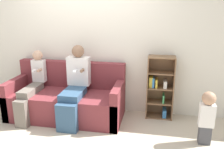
{
  "coord_description": "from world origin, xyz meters",
  "views": [
    {
      "loc": [
        1.24,
        -3.17,
        1.93
      ],
      "look_at": [
        0.52,
        0.58,
        0.81
      ],
      "focal_mm": 38.0,
      "sensor_mm": 36.0,
      "label": 1
    }
  ],
  "objects_px": {
    "couch": "(67,100)",
    "child_seated": "(32,86)",
    "adult_seated": "(75,84)",
    "bookshelf": "(160,88)",
    "toddler_standing": "(207,115)"
  },
  "relations": [
    {
      "from": "couch",
      "to": "bookshelf",
      "type": "relative_size",
      "value": 1.81
    },
    {
      "from": "child_seated",
      "to": "toddler_standing",
      "type": "relative_size",
      "value": 1.45
    },
    {
      "from": "adult_seated",
      "to": "toddler_standing",
      "type": "height_order",
      "value": "adult_seated"
    },
    {
      "from": "bookshelf",
      "to": "adult_seated",
      "type": "bearing_deg",
      "value": -163.68
    },
    {
      "from": "adult_seated",
      "to": "bookshelf",
      "type": "bearing_deg",
      "value": 16.32
    },
    {
      "from": "child_seated",
      "to": "adult_seated",
      "type": "bearing_deg",
      "value": 2.97
    },
    {
      "from": "toddler_standing",
      "to": "bookshelf",
      "type": "distance_m",
      "value": 1.02
    },
    {
      "from": "toddler_standing",
      "to": "bookshelf",
      "type": "xyz_separation_m",
      "value": [
        -0.65,
        0.78,
        0.09
      ]
    },
    {
      "from": "child_seated",
      "to": "toddler_standing",
      "type": "distance_m",
      "value": 2.87
    },
    {
      "from": "couch",
      "to": "adult_seated",
      "type": "height_order",
      "value": "adult_seated"
    },
    {
      "from": "adult_seated",
      "to": "child_seated",
      "type": "bearing_deg",
      "value": -177.03
    },
    {
      "from": "adult_seated",
      "to": "child_seated",
      "type": "xyz_separation_m",
      "value": [
        -0.78,
        -0.04,
        -0.08
      ]
    },
    {
      "from": "adult_seated",
      "to": "toddler_standing",
      "type": "xyz_separation_m",
      "value": [
        2.07,
        -0.36,
        -0.22
      ]
    },
    {
      "from": "couch",
      "to": "child_seated",
      "type": "relative_size",
      "value": 1.73
    },
    {
      "from": "couch",
      "to": "adult_seated",
      "type": "relative_size",
      "value": 1.56
    }
  ]
}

